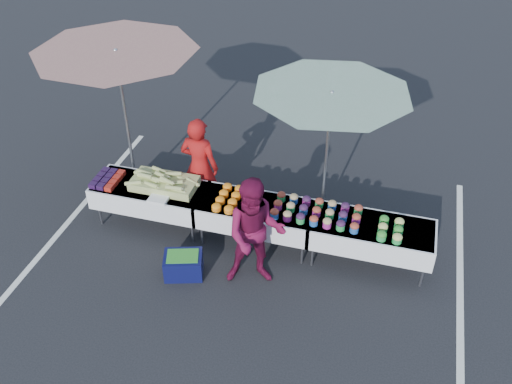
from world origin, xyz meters
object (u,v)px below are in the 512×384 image
(table_left, at_px, (150,194))
(table_center, at_px, (256,213))
(table_right, at_px, (371,234))
(vendor, at_px, (200,167))
(customer, at_px, (255,234))
(umbrella_right, at_px, (331,105))
(storage_bin, at_px, (183,264))
(umbrella_left, at_px, (117,64))

(table_left, distance_m, table_center, 1.80)
(table_right, distance_m, vendor, 2.99)
(customer, relative_size, umbrella_right, 0.63)
(vendor, bearing_deg, table_right, 173.47)
(table_left, distance_m, storage_bin, 1.44)
(table_left, relative_size, umbrella_right, 0.65)
(table_center, xyz_separation_m, customer, (0.22, -0.81, 0.31))
(table_right, relative_size, umbrella_left, 0.53)
(table_left, distance_m, umbrella_right, 3.27)
(table_right, height_order, customer, customer)
(table_center, bearing_deg, umbrella_right, 41.09)
(customer, relative_size, umbrella_left, 0.51)
(table_right, relative_size, vendor, 1.04)
(umbrella_left, distance_m, storage_bin, 3.33)
(table_left, xyz_separation_m, table_right, (3.60, 0.00, 0.00))
(umbrella_right, bearing_deg, table_right, -42.19)
(umbrella_left, relative_size, umbrella_right, 1.23)
(vendor, bearing_deg, storage_bin, 104.06)
(table_center, height_order, vendor, vendor)
(storage_bin, bearing_deg, table_center, 32.52)
(table_right, xyz_separation_m, vendor, (-2.92, 0.55, 0.31))
(vendor, xyz_separation_m, umbrella_right, (2.04, 0.25, 1.32))
(table_left, distance_m, umbrella_left, 2.14)
(table_left, height_order, vendor, vendor)
(table_center, xyz_separation_m, storage_bin, (-0.85, -1.01, -0.39))
(vendor, relative_size, customer, 1.00)
(table_right, bearing_deg, customer, -152.78)
(table_center, height_order, storage_bin, table_center)
(storage_bin, bearing_deg, umbrella_right, 28.23)
(umbrella_left, xyz_separation_m, storage_bin, (1.65, -1.81, -2.25))
(table_left, relative_size, umbrella_left, 0.53)
(customer, bearing_deg, umbrella_right, 50.93)
(vendor, height_order, umbrella_left, umbrella_left)
(table_left, relative_size, customer, 1.04)
(umbrella_right, height_order, storage_bin, umbrella_right)
(customer, relative_size, storage_bin, 2.69)
(table_right, height_order, umbrella_left, umbrella_left)
(storage_bin, bearing_deg, umbrella_left, 114.80)
(storage_bin, bearing_deg, vendor, 82.42)
(table_center, relative_size, vendor, 1.04)
(table_right, distance_m, customer, 1.80)
(vendor, distance_m, customer, 1.91)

